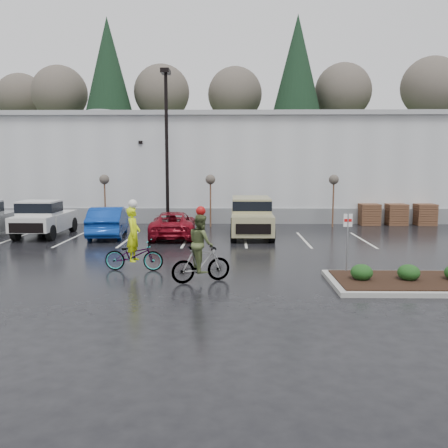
{
  "coord_description": "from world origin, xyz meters",
  "views": [
    {
      "loc": [
        -0.15,
        -15.93,
        3.89
      ],
      "look_at": [
        -0.51,
        4.18,
        1.3
      ],
      "focal_mm": 38.0,
      "sensor_mm": 36.0,
      "label": 1
    }
  ],
  "objects_px": {
    "car_red": "(173,224)",
    "cyclist_hivis": "(134,249)",
    "lamppost": "(167,132)",
    "car_blue": "(108,221)",
    "sapling_mid": "(210,182)",
    "sapling_east": "(334,182)",
    "cyclist_olive": "(201,255)",
    "suv_tan": "(251,217)",
    "pallet_stack_b": "(396,214)",
    "pickup_white": "(47,217)",
    "sapling_west": "(104,182)",
    "fire_lane_sign": "(347,236)",
    "pallet_stack_c": "(425,214)",
    "pallet_stack_a": "(369,214)"
  },
  "relations": [
    {
      "from": "sapling_west",
      "to": "fire_lane_sign",
      "type": "height_order",
      "value": "sapling_west"
    },
    {
      "from": "fire_lane_sign",
      "to": "sapling_east",
      "type": "bearing_deg",
      "value": 80.25
    },
    {
      "from": "car_red",
      "to": "cyclist_hivis",
      "type": "relative_size",
      "value": 1.89
    },
    {
      "from": "sapling_mid",
      "to": "pallet_stack_a",
      "type": "distance_m",
      "value": 10.26
    },
    {
      "from": "sapling_west",
      "to": "car_blue",
      "type": "height_order",
      "value": "sapling_west"
    },
    {
      "from": "lamppost",
      "to": "car_red",
      "type": "relative_size",
      "value": 1.88
    },
    {
      "from": "cyclist_hivis",
      "to": "suv_tan",
      "type": "bearing_deg",
      "value": -26.45
    },
    {
      "from": "sapling_mid",
      "to": "pickup_white",
      "type": "distance_m",
      "value": 9.61
    },
    {
      "from": "sapling_west",
      "to": "car_red",
      "type": "bearing_deg",
      "value": -41.91
    },
    {
      "from": "lamppost",
      "to": "suv_tan",
      "type": "distance_m",
      "value": 7.32
    },
    {
      "from": "lamppost",
      "to": "pickup_white",
      "type": "height_order",
      "value": "lamppost"
    },
    {
      "from": "lamppost",
      "to": "car_blue",
      "type": "height_order",
      "value": "lamppost"
    },
    {
      "from": "lamppost",
      "to": "sapling_mid",
      "type": "xyz_separation_m",
      "value": [
        2.5,
        1.0,
        -2.96
      ]
    },
    {
      "from": "pallet_stack_b",
      "to": "suv_tan",
      "type": "distance_m",
      "value": 10.56
    },
    {
      "from": "sapling_east",
      "to": "cyclist_olive",
      "type": "distance_m",
      "value": 15.59
    },
    {
      "from": "sapling_west",
      "to": "pickup_white",
      "type": "bearing_deg",
      "value": -120.93
    },
    {
      "from": "sapling_mid",
      "to": "suv_tan",
      "type": "height_order",
      "value": "sapling_mid"
    },
    {
      "from": "sapling_mid",
      "to": "pickup_white",
      "type": "xyz_separation_m",
      "value": [
        -8.71,
        -3.68,
        -1.75
      ]
    },
    {
      "from": "cyclist_olive",
      "to": "suv_tan",
      "type": "bearing_deg",
      "value": -33.85
    },
    {
      "from": "pallet_stack_c",
      "to": "cyclist_olive",
      "type": "height_order",
      "value": "cyclist_olive"
    },
    {
      "from": "lamppost",
      "to": "car_blue",
      "type": "distance_m",
      "value": 6.37
    },
    {
      "from": "sapling_mid",
      "to": "sapling_west",
      "type": "bearing_deg",
      "value": 180.0
    },
    {
      "from": "pallet_stack_b",
      "to": "cyclist_hivis",
      "type": "xyz_separation_m",
      "value": [
        -13.94,
        -13.05,
        0.12
      ]
    },
    {
      "from": "sapling_west",
      "to": "cyclist_olive",
      "type": "relative_size",
      "value": 1.27
    },
    {
      "from": "sapling_east",
      "to": "pallet_stack_b",
      "type": "bearing_deg",
      "value": 13.39
    },
    {
      "from": "pallet_stack_c",
      "to": "sapling_east",
      "type": "bearing_deg",
      "value": -170.54
    },
    {
      "from": "pallet_stack_a",
      "to": "pallet_stack_b",
      "type": "bearing_deg",
      "value": 0.0
    },
    {
      "from": "lamppost",
      "to": "cyclist_hivis",
      "type": "relative_size",
      "value": 3.55
    },
    {
      "from": "sapling_mid",
      "to": "fire_lane_sign",
      "type": "xyz_separation_m",
      "value": [
        5.3,
        -12.8,
        -1.32
      ]
    },
    {
      "from": "cyclist_hivis",
      "to": "pickup_white",
      "type": "bearing_deg",
      "value": 40.67
    },
    {
      "from": "pallet_stack_c",
      "to": "fire_lane_sign",
      "type": "distance_m",
      "value": 16.07
    },
    {
      "from": "sapling_east",
      "to": "pallet_stack_b",
      "type": "xyz_separation_m",
      "value": [
        4.2,
        1.0,
        -2.05
      ]
    },
    {
      "from": "sapling_west",
      "to": "fire_lane_sign",
      "type": "relative_size",
      "value": 1.45
    },
    {
      "from": "lamppost",
      "to": "pallet_stack_c",
      "type": "xyz_separation_m",
      "value": [
        16.0,
        2.0,
        -5.01
      ]
    },
    {
      "from": "fire_lane_sign",
      "to": "cyclist_hivis",
      "type": "height_order",
      "value": "cyclist_hivis"
    },
    {
      "from": "sapling_mid",
      "to": "cyclist_olive",
      "type": "distance_m",
      "value": 13.84
    },
    {
      "from": "pallet_stack_c",
      "to": "fire_lane_sign",
      "type": "xyz_separation_m",
      "value": [
        -8.2,
        -13.8,
        0.73
      ]
    },
    {
      "from": "sapling_mid",
      "to": "pallet_stack_b",
      "type": "relative_size",
      "value": 2.37
    },
    {
      "from": "car_red",
      "to": "suv_tan",
      "type": "xyz_separation_m",
      "value": [
        4.13,
        0.34,
        0.35
      ]
    },
    {
      "from": "car_blue",
      "to": "lamppost",
      "type": "bearing_deg",
      "value": -139.91
    },
    {
      "from": "pallet_stack_a",
      "to": "pickup_white",
      "type": "distance_m",
      "value": 19.29
    },
    {
      "from": "fire_lane_sign",
      "to": "cyclist_hivis",
      "type": "relative_size",
      "value": 0.85
    },
    {
      "from": "fire_lane_sign",
      "to": "sapling_mid",
      "type": "bearing_deg",
      "value": 112.49
    },
    {
      "from": "sapling_mid",
      "to": "pallet_stack_b",
      "type": "xyz_separation_m",
      "value": [
        11.7,
        1.0,
        -2.05
      ]
    },
    {
      "from": "pallet_stack_c",
      "to": "suv_tan",
      "type": "xyz_separation_m",
      "value": [
        -11.15,
        -4.9,
        0.35
      ]
    },
    {
      "from": "lamppost",
      "to": "sapling_mid",
      "type": "relative_size",
      "value": 2.88
    },
    {
      "from": "lamppost",
      "to": "pallet_stack_a",
      "type": "relative_size",
      "value": 6.83
    },
    {
      "from": "sapling_east",
      "to": "sapling_west",
      "type": "bearing_deg",
      "value": 180.0
    },
    {
      "from": "lamppost",
      "to": "cyclist_olive",
      "type": "xyz_separation_m",
      "value": [
        2.82,
        -12.71,
        -4.78
      ]
    },
    {
      "from": "sapling_east",
      "to": "pickup_white",
      "type": "height_order",
      "value": "sapling_east"
    }
  ]
}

